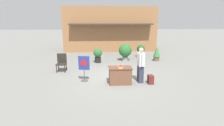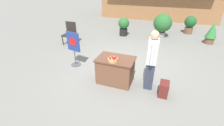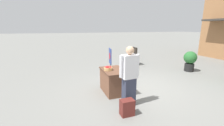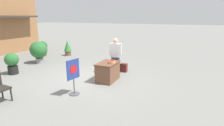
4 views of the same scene
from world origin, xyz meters
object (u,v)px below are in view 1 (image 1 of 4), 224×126
(display_table, at_px, (120,75))
(potted_plant_far_left, at_px, (141,50))
(apple_basket, at_px, (120,67))
(poster_board, at_px, (84,68))
(potted_plant_near_right, at_px, (125,51))
(person_visitor, at_px, (141,65))
(potted_plant_near_left, at_px, (157,53))
(potted_plant_far_right, at_px, (98,55))
(backpack, at_px, (151,79))
(patio_chair, at_px, (62,62))

(display_table, bearing_deg, potted_plant_far_left, 68.07)
(apple_basket, xyz_separation_m, poster_board, (-1.73, 0.67, -0.18))
(potted_plant_near_right, bearing_deg, person_visitor, -89.95)
(person_visitor, height_order, potted_plant_far_left, person_visitor)
(apple_basket, bearing_deg, display_table, 86.19)
(apple_basket, bearing_deg, potted_plant_near_left, 55.62)
(display_table, height_order, potted_plant_far_right, potted_plant_far_right)
(potted_plant_near_left, relative_size, potted_plant_far_right, 1.04)
(potted_plant_far_left, bearing_deg, poster_board, -126.43)
(poster_board, height_order, potted_plant_far_right, poster_board)
(apple_basket, xyz_separation_m, person_visitor, (1.02, 0.28, 0.01))
(backpack, relative_size, potted_plant_far_right, 0.41)
(poster_board, bearing_deg, person_visitor, 91.82)
(potted_plant_far_left, bearing_deg, apple_basket, -111.42)
(patio_chair, bearing_deg, potted_plant_near_right, 123.06)
(apple_basket, height_order, backpack, apple_basket)
(potted_plant_near_left, bearing_deg, poster_board, -140.06)
(display_table, relative_size, backpack, 2.64)
(patio_chair, relative_size, potted_plant_near_right, 0.82)
(person_visitor, xyz_separation_m, potted_plant_near_right, (-0.00, 4.91, -0.12))
(potted_plant_far_right, bearing_deg, display_table, -76.67)
(display_table, distance_m, potted_plant_near_right, 5.10)
(display_table, distance_m, potted_plant_far_left, 6.73)
(apple_basket, xyz_separation_m, backpack, (1.47, 0.02, -0.65))
(person_visitor, relative_size, potted_plant_far_right, 1.67)
(person_visitor, bearing_deg, potted_plant_near_left, -121.32)
(patio_chair, height_order, potted_plant_near_left, potted_plant_near_left)
(person_visitor, bearing_deg, backpack, 145.21)
(poster_board, height_order, patio_chair, poster_board)
(poster_board, height_order, potted_plant_near_left, poster_board)
(apple_basket, distance_m, patio_chair, 4.14)
(poster_board, relative_size, potted_plant_far_left, 1.23)
(person_visitor, distance_m, poster_board, 2.79)
(display_table, distance_m, apple_basket, 0.50)
(patio_chair, bearing_deg, potted_plant_near_left, 111.31)
(display_table, distance_m, potted_plant_near_left, 5.85)
(display_table, xyz_separation_m, potted_plant_near_right, (1.00, 4.99, 0.35))
(display_table, distance_m, person_visitor, 1.12)
(patio_chair, relative_size, potted_plant_far_left, 1.02)
(apple_basket, bearing_deg, potted_plant_near_right, 78.89)
(person_visitor, relative_size, potted_plant_near_right, 1.33)
(potted_plant_near_left, relative_size, potted_plant_near_right, 0.83)
(backpack, height_order, potted_plant_far_left, potted_plant_far_left)
(display_table, relative_size, patio_chair, 1.05)
(apple_basket, height_order, person_visitor, person_visitor)
(backpack, height_order, potted_plant_near_right, potted_plant_near_right)
(backpack, height_order, potted_plant_far_right, potted_plant_far_right)
(poster_board, distance_m, patio_chair, 2.43)
(patio_chair, relative_size, potted_plant_near_left, 1.00)
(person_visitor, distance_m, potted_plant_near_right, 4.91)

